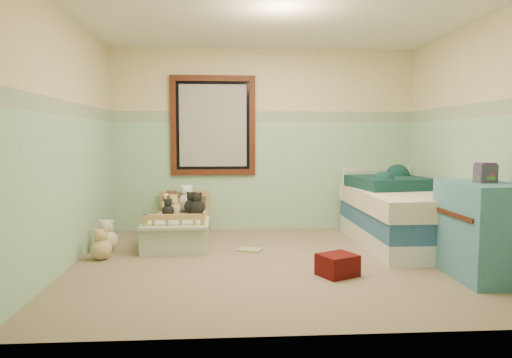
{
  "coord_description": "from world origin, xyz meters",
  "views": [
    {
      "loc": [
        -0.54,
        -4.73,
        1.29
      ],
      "look_at": [
        -0.2,
        0.35,
        0.84
      ],
      "focal_mm": 32.95,
      "sensor_mm": 36.0,
      "label": 1
    }
  ],
  "objects": [
    {
      "name": "extra_plush_4",
      "position": [
        -1.3,
        1.54,
        0.38
      ],
      "size": [
        0.17,
        0.17,
        0.17
      ],
      "primitive_type": "sphere",
      "color": "white",
      "rests_on": "toddler_mattress"
    },
    {
      "name": "window_frame",
      "position": [
        -0.7,
        1.76,
        1.45
      ],
      "size": [
        1.16,
        0.06,
        1.36
      ],
      "primitive_type": "cube",
      "color": "black",
      "rests_on": "wall_back"
    },
    {
      "name": "extra_plush_5",
      "position": [
        -1.25,
        1.38,
        0.38
      ],
      "size": [
        0.16,
        0.16,
        0.16
      ],
      "primitive_type": "sphere",
      "color": "brown",
      "rests_on": "toddler_mattress"
    },
    {
      "name": "extra_plush_3",
      "position": [
        -1.25,
        1.13,
        0.37
      ],
      "size": [
        0.15,
        0.15,
        0.15
      ],
      "primitive_type": "sphere",
      "color": "black",
      "rests_on": "toddler_mattress"
    },
    {
      "name": "plush_bed_tan",
      "position": [
        -1.2,
        1.33,
        0.39
      ],
      "size": [
        0.18,
        0.18,
        0.18
      ],
      "primitive_type": "sphere",
      "color": "tan",
      "rests_on": "toddler_mattress"
    },
    {
      "name": "plush_bed_dark",
      "position": [
        -0.97,
        1.33,
        0.4
      ],
      "size": [
        0.2,
        0.2,
        0.2
      ],
      "primitive_type": "sphere",
      "color": "black",
      "rests_on": "toddler_mattress"
    },
    {
      "name": "wainscot_mint",
      "position": [
        0.0,
        1.79,
        0.75
      ],
      "size": [
        4.2,
        0.01,
        1.5
      ],
      "primitive_type": "cube",
      "color": "#8CCA9F",
      "rests_on": "floor"
    },
    {
      "name": "floor",
      "position": [
        0.0,
        0.0,
        -0.01
      ],
      "size": [
        4.2,
        3.6,
        0.02
      ],
      "primitive_type": "cube",
      "color": "brown",
      "rests_on": "ground"
    },
    {
      "name": "ceiling",
      "position": [
        0.0,
        0.0,
        2.51
      ],
      "size": [
        4.2,
        3.6,
        0.02
      ],
      "primitive_type": "cube",
      "color": "silver",
      "rests_on": "wall_back"
    },
    {
      "name": "border_strip",
      "position": [
        0.0,
        1.79,
        1.57
      ],
      "size": [
        4.2,
        0.01,
        0.15
      ],
      "primitive_type": "cube",
      "color": "#45664E",
      "rests_on": "wall_back"
    },
    {
      "name": "window_blinds",
      "position": [
        -0.7,
        1.77,
        1.45
      ],
      "size": [
        0.92,
        0.01,
        1.12
      ],
      "primitive_type": "cube",
      "color": "#B9B9B4",
      "rests_on": "window_frame"
    },
    {
      "name": "teal_blanket",
      "position": [
        1.5,
        0.96,
        0.73
      ],
      "size": [
        0.96,
        1.0,
        0.14
      ],
      "primitive_type": "cube",
      "rotation": [
        0.0,
        0.0,
        0.16
      ],
      "color": "#0C3837",
      "rests_on": "twin_mattress"
    },
    {
      "name": "extra_plush_1",
      "position": [
        -1.21,
        1.5,
        0.38
      ],
      "size": [
        0.16,
        0.16,
        0.16
      ],
      "primitive_type": "sphere",
      "color": "brown",
      "rests_on": "toddler_mattress"
    },
    {
      "name": "wall_front",
      "position": [
        0.0,
        -1.8,
        1.25
      ],
      "size": [
        4.2,
        0.04,
        2.5
      ],
      "primitive_type": "cube",
      "color": "#CFB988",
      "rests_on": "floor"
    },
    {
      "name": "toddler_mattress",
      "position": [
        -1.1,
        1.05,
        0.24
      ],
      "size": [
        0.63,
        1.32,
        0.12
      ],
      "primitive_type": "cube",
      "color": "silver",
      "rests_on": "toddler_bed_frame"
    },
    {
      "name": "wall_right",
      "position": [
        2.1,
        0.0,
        1.25
      ],
      "size": [
        0.04,
        3.6,
        2.5
      ],
      "primitive_type": "cube",
      "color": "#CFB988",
      "rests_on": "floor"
    },
    {
      "name": "plush_bed_white",
      "position": [
        -1.05,
        1.55,
        0.42
      ],
      "size": [
        0.24,
        0.24,
        0.24
      ],
      "primitive_type": "sphere",
      "color": "white",
      "rests_on": "toddler_mattress"
    },
    {
      "name": "plush_bed_brown",
      "position": [
        -1.25,
        1.55,
        0.39
      ],
      "size": [
        0.2,
        0.2,
        0.2
      ],
      "primitive_type": "sphere",
      "color": "brown",
      "rests_on": "toddler_mattress"
    },
    {
      "name": "twin_boxspring",
      "position": [
        1.55,
        0.66,
        0.33
      ],
      "size": [
        0.98,
        1.95,
        0.22
      ],
      "primitive_type": "cube",
      "color": "navy",
      "rests_on": "twin_bed_frame"
    },
    {
      "name": "toddler_bed_frame",
      "position": [
        -1.1,
        1.05,
        0.09
      ],
      "size": [
        0.69,
        1.38,
        0.18
      ],
      "primitive_type": "cube",
      "color": "#A78348",
      "rests_on": "floor"
    },
    {
      "name": "patchwork_quilt",
      "position": [
        -1.1,
        0.62,
        0.31
      ],
      "size": [
        0.75,
        0.69,
        0.03
      ],
      "primitive_type": "cube",
      "color": "#89AED3",
      "rests_on": "toddler_mattress"
    },
    {
      "name": "twin_bed_frame",
      "position": [
        1.55,
        0.66,
        0.11
      ],
      "size": [
        0.98,
        1.95,
        0.22
      ],
      "primitive_type": "cube",
      "color": "white",
      "rests_on": "floor"
    },
    {
      "name": "extra_plush_2",
      "position": [
        -0.9,
        1.26,
        0.4
      ],
      "size": [
        0.2,
        0.2,
        0.2
      ],
      "primitive_type": "sphere",
      "color": "black",
      "rests_on": "toddler_mattress"
    },
    {
      "name": "plush_floor_tan",
      "position": [
        -1.85,
        0.23,
        0.11
      ],
      "size": [
        0.22,
        0.22,
        0.22
      ],
      "primitive_type": "sphere",
      "color": "tan",
      "rests_on": "floor"
    },
    {
      "name": "wall_left",
      "position": [
        -2.1,
        0.0,
        1.25
      ],
      "size": [
        0.04,
        3.6,
        2.5
      ],
      "primitive_type": "cube",
      "color": "#CFB988",
      "rests_on": "floor"
    },
    {
      "name": "plush_floor_cream",
      "position": [
        -1.88,
        0.59,
        0.12
      ],
      "size": [
        0.25,
        0.25,
        0.25
      ],
      "primitive_type": "sphere",
      "color": "beige",
      "rests_on": "floor"
    },
    {
      "name": "dresser",
      "position": [
        1.81,
        -0.63,
        0.44
      ],
      "size": [
        0.55,
        0.88,
        0.88
      ],
      "primitive_type": "cube",
      "color": "teal",
      "rests_on": "floor"
    },
    {
      "name": "twin_mattress",
      "position": [
        1.55,
        0.66,
        0.55
      ],
      "size": [
        1.02,
        1.99,
        0.22
      ],
      "primitive_type": "cube",
      "color": "#ECE5CB",
      "rests_on": "twin_boxspring"
    },
    {
      "name": "wall_back",
      "position": [
        0.0,
        1.8,
        1.25
      ],
      "size": [
        4.2,
        0.04,
        2.5
      ],
      "primitive_type": "cube",
      "color": "#CFB988",
      "rests_on": "floor"
    },
    {
      "name": "extra_plush_0",
      "position": [
        -1.19,
        1.27,
        0.37
      ],
      "size": [
        0.15,
        0.15,
        0.15
      ],
      "primitive_type": "sphere",
      "color": "tan",
      "rests_on": "toddler_mattress"
    },
    {
      "name": "floor_book",
      "position": [
        -0.26,
        0.52,
        0.01
      ],
      "size": [
        0.31,
        0.27,
        0.02
      ],
      "primitive_type": "cube",
      "rotation": [
        0.0,
        0.0,
        -0.32
      ],
      "color": "gold",
      "rests_on": "floor"
    },
    {
      "name": "red_pillow",
      "position": [
        0.5,
        -0.5,
        0.1
      ],
      "size": [
        0.42,
        0.4,
        0.2
      ],
      "primitive_type": "cube",
      "rotation": [
        0.0,
        0.0,
        0.46
      ],
      "color": "maroon",
      "rests_on": "floor"
    },
    {
      "name": "book_stack",
      "position": [
        1.81,
        -0.65,
        0.96
      ],
      "size": [
        0.18,
        0.14,
        0.17
      ],
      "primitive_type": "cube",
      "rotation": [
        0.0,
        0.0,
        0.09
      ],
      "color": "#452C2B",
      "rests_on": "dresser"
    }
  ]
}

